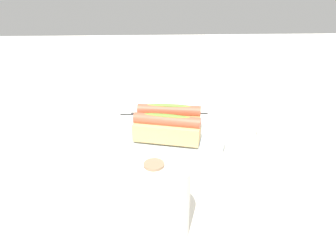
# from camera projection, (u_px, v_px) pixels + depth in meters

# --- Properties ---
(ground_plane) EXTENTS (2.40, 2.40, 0.00)m
(ground_plane) POSITION_uv_depth(u_px,v_px,m) (172.00, 143.00, 0.80)
(ground_plane) COLOR silver
(serving_bowl) EXTENTS (0.27, 0.27, 0.03)m
(serving_bowl) POSITION_uv_depth(u_px,v_px,m) (168.00, 138.00, 0.79)
(serving_bowl) COLOR silver
(serving_bowl) RESTS_ON ground_plane
(hotdog_front) EXTENTS (0.16, 0.07, 0.06)m
(hotdog_front) POSITION_uv_depth(u_px,v_px,m) (169.00, 118.00, 0.79)
(hotdog_front) COLOR tan
(hotdog_front) RESTS_ON serving_bowl
(hotdog_back) EXTENTS (0.16, 0.08, 0.06)m
(hotdog_back) POSITION_uv_depth(u_px,v_px,m) (167.00, 129.00, 0.75)
(hotdog_back) COLOR #DBB270
(hotdog_back) RESTS_ON serving_bowl
(water_glass) EXTENTS (0.07, 0.07, 0.09)m
(water_glass) POSITION_uv_depth(u_px,v_px,m) (272.00, 129.00, 0.77)
(water_glass) COLOR white
(water_glass) RESTS_ON ground_plane
(paper_towel_roll) EXTENTS (0.11, 0.11, 0.13)m
(paper_towel_roll) POSITION_uv_depth(u_px,v_px,m) (155.00, 200.00, 0.52)
(paper_towel_roll) COLOR white
(paper_towel_roll) RESTS_ON ground_plane
(chopstick_near) EXTENTS (0.22, 0.03, 0.01)m
(chopstick_near) POSITION_uv_depth(u_px,v_px,m) (159.00, 115.00, 0.94)
(chopstick_near) COLOR black
(chopstick_near) RESTS_ON ground_plane
(chopstick_far) EXTENTS (0.22, 0.01, 0.01)m
(chopstick_far) POSITION_uv_depth(u_px,v_px,m) (169.00, 113.00, 0.95)
(chopstick_far) COLOR black
(chopstick_far) RESTS_ON ground_plane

